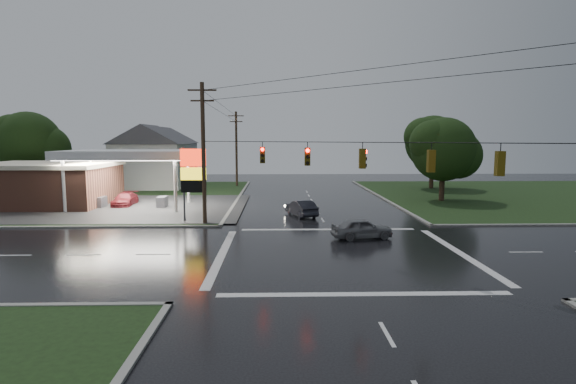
{
  "coord_description": "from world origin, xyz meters",
  "views": [
    {
      "loc": [
        -3.76,
        -25.67,
        6.67
      ],
      "look_at": [
        -3.01,
        5.41,
        3.0
      ],
      "focal_mm": 28.0,
      "sensor_mm": 36.0,
      "label": 1
    }
  ],
  "objects_px": {
    "car_north": "(301,208)",
    "car_crossing": "(362,228)",
    "house_near": "(151,156)",
    "pylon_sign": "(193,172)",
    "utility_pole_n": "(236,148)",
    "house_far": "(165,153)",
    "tree_ne_near": "(445,150)",
    "gas_station": "(59,180)",
    "utility_pole_nw": "(203,151)",
    "tree_ne_far": "(434,143)",
    "car_pump": "(125,199)",
    "tree_nw_behind": "(30,143)"
  },
  "relations": [
    {
      "from": "car_north",
      "to": "house_far",
      "type": "bearing_deg",
      "value": -79.39
    },
    {
      "from": "utility_pole_nw",
      "to": "car_north",
      "type": "distance_m",
      "value": 9.9
    },
    {
      "from": "pylon_sign",
      "to": "house_near",
      "type": "height_order",
      "value": "house_near"
    },
    {
      "from": "gas_station",
      "to": "tree_nw_behind",
      "type": "distance_m",
      "value": 13.63
    },
    {
      "from": "gas_station",
      "to": "utility_pole_n",
      "type": "xyz_separation_m",
      "value": [
        16.18,
        18.3,
        2.92
      ]
    },
    {
      "from": "pylon_sign",
      "to": "utility_pole_n",
      "type": "relative_size",
      "value": 0.57
    },
    {
      "from": "tree_ne_near",
      "to": "car_north",
      "type": "height_order",
      "value": "tree_ne_near"
    },
    {
      "from": "car_crossing",
      "to": "car_pump",
      "type": "height_order",
      "value": "car_crossing"
    },
    {
      "from": "utility_pole_nw",
      "to": "house_near",
      "type": "xyz_separation_m",
      "value": [
        -11.45,
        26.5,
        -1.32
      ]
    },
    {
      "from": "tree_nw_behind",
      "to": "car_crossing",
      "type": "bearing_deg",
      "value": -36.06
    },
    {
      "from": "utility_pole_nw",
      "to": "tree_ne_far",
      "type": "relative_size",
      "value": 1.12
    },
    {
      "from": "house_near",
      "to": "house_far",
      "type": "bearing_deg",
      "value": 94.76
    },
    {
      "from": "house_far",
      "to": "tree_ne_near",
      "type": "relative_size",
      "value": 1.23
    },
    {
      "from": "utility_pole_n",
      "to": "house_far",
      "type": "bearing_deg",
      "value": 141.23
    },
    {
      "from": "car_north",
      "to": "car_crossing",
      "type": "xyz_separation_m",
      "value": [
        3.62,
        -8.96,
        -0.01
      ]
    },
    {
      "from": "gas_station",
      "to": "tree_ne_far",
      "type": "height_order",
      "value": "tree_ne_far"
    },
    {
      "from": "house_far",
      "to": "tree_ne_near",
      "type": "height_order",
      "value": "tree_ne_near"
    },
    {
      "from": "gas_station",
      "to": "house_far",
      "type": "height_order",
      "value": "house_far"
    },
    {
      "from": "house_near",
      "to": "pylon_sign",
      "type": "bearing_deg",
      "value": -67.72
    },
    {
      "from": "gas_station",
      "to": "tree_ne_far",
      "type": "distance_m",
      "value": 45.29
    },
    {
      "from": "gas_station",
      "to": "car_pump",
      "type": "height_order",
      "value": "gas_station"
    },
    {
      "from": "utility_pole_nw",
      "to": "utility_pole_n",
      "type": "bearing_deg",
      "value": 90.0
    },
    {
      "from": "gas_station",
      "to": "pylon_sign",
      "type": "height_order",
      "value": "pylon_sign"
    },
    {
      "from": "house_far",
      "to": "car_crossing",
      "type": "distance_m",
      "value": 50.26
    },
    {
      "from": "pylon_sign",
      "to": "house_far",
      "type": "height_order",
      "value": "house_far"
    },
    {
      "from": "pylon_sign",
      "to": "house_near",
      "type": "relative_size",
      "value": 0.54
    },
    {
      "from": "house_near",
      "to": "car_crossing",
      "type": "bearing_deg",
      "value": -54.47
    },
    {
      "from": "house_near",
      "to": "house_far",
      "type": "xyz_separation_m",
      "value": [
        -1.0,
        12.0,
        0.0
      ]
    },
    {
      "from": "tree_ne_far",
      "to": "gas_station",
      "type": "bearing_deg",
      "value": -161.54
    },
    {
      "from": "house_far",
      "to": "house_near",
      "type": "bearing_deg",
      "value": -85.24
    },
    {
      "from": "gas_station",
      "to": "car_north",
      "type": "xyz_separation_m",
      "value": [
        24.0,
        -6.8,
        -1.85
      ]
    },
    {
      "from": "tree_nw_behind",
      "to": "car_north",
      "type": "distance_m",
      "value": 36.83
    },
    {
      "from": "house_far",
      "to": "car_pump",
      "type": "relative_size",
      "value": 2.45
    },
    {
      "from": "house_near",
      "to": "utility_pole_nw",
      "type": "bearing_deg",
      "value": -66.63
    },
    {
      "from": "tree_ne_near",
      "to": "car_north",
      "type": "bearing_deg",
      "value": -150.11
    },
    {
      "from": "gas_station",
      "to": "utility_pole_nw",
      "type": "distance_m",
      "value": 19.38
    },
    {
      "from": "tree_nw_behind",
      "to": "gas_station",
      "type": "bearing_deg",
      "value": -51.58
    },
    {
      "from": "utility_pole_nw",
      "to": "car_pump",
      "type": "xyz_separation_m",
      "value": [
        -9.55,
        9.87,
        -5.07
      ]
    },
    {
      "from": "house_near",
      "to": "tree_ne_near",
      "type": "bearing_deg",
      "value": -21.76
    },
    {
      "from": "tree_nw_behind",
      "to": "car_crossing",
      "type": "height_order",
      "value": "tree_nw_behind"
    },
    {
      "from": "tree_ne_far",
      "to": "car_pump",
      "type": "bearing_deg",
      "value": -158.0
    },
    {
      "from": "utility_pole_nw",
      "to": "utility_pole_n",
      "type": "xyz_separation_m",
      "value": [
        0.0,
        28.5,
        -0.25
      ]
    },
    {
      "from": "car_pump",
      "to": "car_north",
      "type": "bearing_deg",
      "value": -22.58
    },
    {
      "from": "pylon_sign",
      "to": "car_pump",
      "type": "bearing_deg",
      "value": 133.97
    },
    {
      "from": "utility_pole_nw",
      "to": "tree_ne_near",
      "type": "height_order",
      "value": "utility_pole_nw"
    },
    {
      "from": "tree_ne_near",
      "to": "gas_station",
      "type": "bearing_deg",
      "value": -176.7
    },
    {
      "from": "utility_pole_nw",
      "to": "car_crossing",
      "type": "xyz_separation_m",
      "value": [
        11.44,
        -5.56,
        -5.02
      ]
    },
    {
      "from": "car_north",
      "to": "tree_ne_far",
      "type": "bearing_deg",
      "value": -151.15
    },
    {
      "from": "tree_nw_behind",
      "to": "pylon_sign",
      "type": "bearing_deg",
      "value": -39.87
    },
    {
      "from": "tree_nw_behind",
      "to": "tree_ne_far",
      "type": "height_order",
      "value": "tree_nw_behind"
    }
  ]
}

